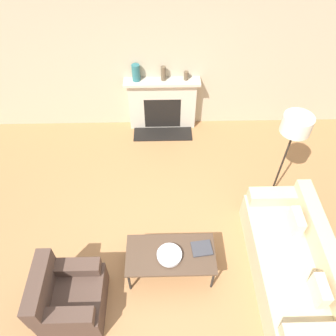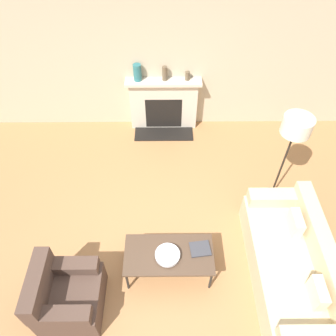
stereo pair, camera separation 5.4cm
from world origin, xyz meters
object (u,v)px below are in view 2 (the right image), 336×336
at_px(book, 200,249).
at_px(mantel_vase_center_right, 187,76).
at_px(fireplace, 164,105).
at_px(mantel_vase_center_left, 165,73).
at_px(coffee_table, 169,255).
at_px(mantel_vase_left, 137,72).
at_px(couch, 292,266).
at_px(floor_lamp, 295,131).
at_px(armchair_near, 66,296).
at_px(bowl, 168,255).

xyz_separation_m(book, mantel_vase_center_right, (-0.05, 3.03, 0.67)).
relative_size(fireplace, mantel_vase_center_left, 5.35).
relative_size(coffee_table, mantel_vase_left, 3.84).
bearing_deg(mantel_vase_center_right, book, -89.06).
bearing_deg(couch, mantel_vase_left, -146.39).
bearing_deg(fireplace, mantel_vase_center_left, 29.68).
height_order(book, floor_lamp, floor_lamp).
bearing_deg(coffee_table, floor_lamp, 37.01).
bearing_deg(fireplace, book, -80.97).
distance_m(couch, armchair_near, 2.88).
bearing_deg(armchair_near, mantel_vase_center_right, -24.37).
height_order(book, mantel_vase_left, mantel_vase_left).
xyz_separation_m(couch, mantel_vase_left, (-2.13, 3.20, 0.89)).
bearing_deg(couch, coffee_table, -93.99).
xyz_separation_m(mantel_vase_center_left, mantel_vase_center_right, (0.40, 0.00, -0.05)).
relative_size(armchair_near, book, 2.89).
height_order(fireplace, mantel_vase_center_left, mantel_vase_center_left).
distance_m(armchair_near, bowl, 1.33).
distance_m(bowl, floor_lamp, 2.35).
height_order(armchair_near, mantel_vase_center_left, mantel_vase_center_left).
xyz_separation_m(couch, coffee_table, (-1.60, 0.11, 0.11)).
bearing_deg(floor_lamp, mantel_vase_center_left, 134.01).
bearing_deg(fireplace, coffee_table, -88.66).
distance_m(bowl, book, 0.44).
distance_m(bowl, mantel_vase_center_left, 3.20).
bearing_deg(mantel_vase_center_right, mantel_vase_center_left, 180.00).
bearing_deg(fireplace, armchair_near, -108.48).
xyz_separation_m(floor_lamp, mantel_vase_center_right, (-1.34, 1.81, -0.27)).
height_order(fireplace, mantel_vase_left, mantel_vase_left).
distance_m(couch, floor_lamp, 1.77).
xyz_separation_m(coffee_table, mantel_vase_center_left, (-0.04, 3.09, 0.76)).
bearing_deg(mantel_vase_left, coffee_table, -80.35).
height_order(coffee_table, mantel_vase_center_left, mantel_vase_center_left).
bearing_deg(bowl, mantel_vase_left, 99.23).
bearing_deg(mantel_vase_center_right, mantel_vase_left, 180.00).
height_order(couch, mantel_vase_left, mantel_vase_left).
height_order(coffee_table, floor_lamp, floor_lamp).
relative_size(bowl, mantel_vase_center_left, 1.24).
height_order(fireplace, floor_lamp, floor_lamp).
height_order(couch, coffee_table, couch).
xyz_separation_m(armchair_near, mantel_vase_left, (0.73, 3.57, 0.88)).
distance_m(armchair_near, floor_lamp, 3.61).
bearing_deg(mantel_vase_center_left, fireplace, -150.32).
relative_size(book, mantel_vase_center_left, 1.11).
bearing_deg(armchair_near, coffee_table, -69.26).
bearing_deg(book, mantel_vase_center_right, 83.90).
bearing_deg(mantel_vase_center_left, mantel_vase_left, 180.00).
height_order(floor_lamp, mantel_vase_left, floor_lamp).
bearing_deg(armchair_near, mantel_vase_center_left, -18.79).
xyz_separation_m(bowl, book, (0.42, 0.10, -0.03)).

